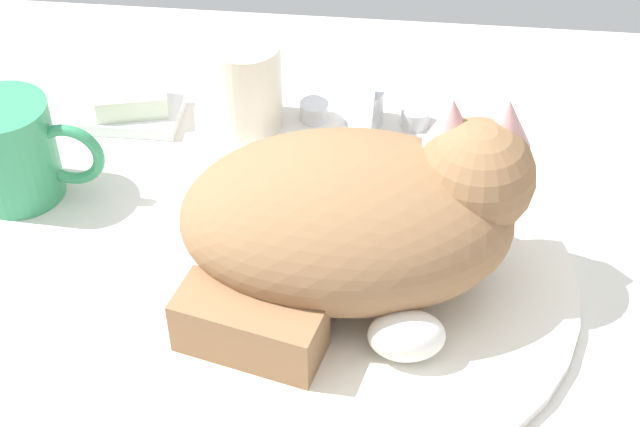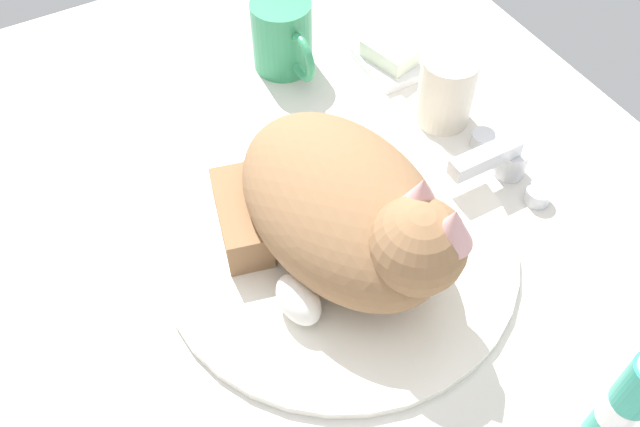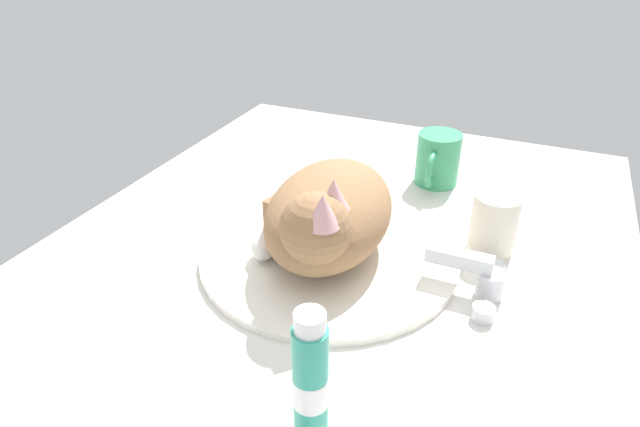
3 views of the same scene
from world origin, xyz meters
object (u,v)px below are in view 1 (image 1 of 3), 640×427
Objects in this scene: cat at (363,218)px; coffee_mug at (15,151)px; rinse_cup at (247,85)px; faucet at (364,109)px; soap_bar at (132,99)px.

cat is 2.28× the size of coffee_mug.
coffee_mug is 21.69cm from rinse_cup.
cat is at bearing -16.00° from coffee_mug.
faucet is 11.18cm from rinse_cup.
cat is 24.31cm from rinse_cup.
rinse_cup is at bearing 2.06° from soap_bar.
soap_bar is (6.84, 11.72, -2.31)cm from coffee_mug.
coffee_mug reaches higher than faucet.
soap_bar is (-23.35, 20.38, -5.23)cm from cat.
coffee_mug is 13.77cm from soap_bar.
coffee_mug reaches higher than soap_bar.
coffee_mug is at bearing 164.00° from cat.
cat reaches higher than faucet.
faucet is 31.53cm from coffee_mug.
rinse_cup is at bearing 33.99° from coffee_mug.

